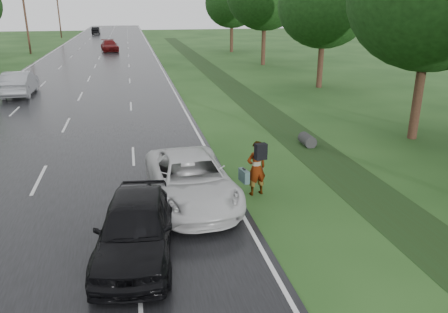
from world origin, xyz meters
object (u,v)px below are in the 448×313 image
at_px(pedestrian, 256,167).
at_px(dark_sedan, 136,226).
at_px(silver_sedan, 19,83).
at_px(white_pickup, 191,179).

distance_m(pedestrian, dark_sedan, 5.14).
relative_size(pedestrian, dark_sedan, 0.41).
bearing_deg(pedestrian, silver_sedan, -71.07).
distance_m(white_pickup, silver_sedan, 22.60).
xyz_separation_m(dark_sedan, silver_sedan, (-7.75, 23.46, 0.05)).
height_order(white_pickup, dark_sedan, dark_sedan).
xyz_separation_m(pedestrian, silver_sedan, (-11.84, 20.35, -0.10)).
relative_size(white_pickup, silver_sedan, 1.06).
height_order(pedestrian, dark_sedan, pedestrian).
bearing_deg(dark_sedan, white_pickup, 65.81).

